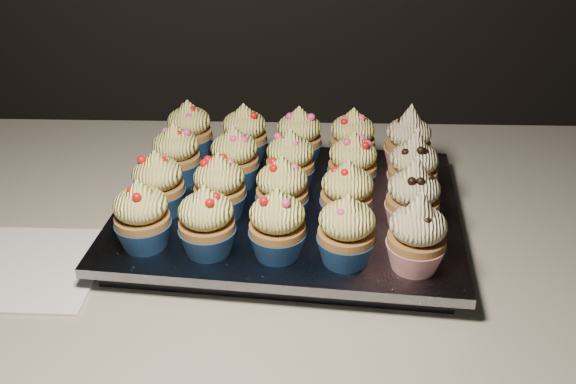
% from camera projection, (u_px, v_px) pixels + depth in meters
% --- Properties ---
extents(worktop, '(2.44, 0.64, 0.04)m').
position_uv_depth(worktop, '(360.00, 230.00, 0.85)').
color(worktop, beige).
rests_on(worktop, cabinet).
extents(napkin, '(0.16, 0.16, 0.00)m').
position_uv_depth(napkin, '(32.00, 268.00, 0.74)').
color(napkin, white).
rests_on(napkin, worktop).
extents(baking_tray, '(0.41, 0.33, 0.02)m').
position_uv_depth(baking_tray, '(288.00, 218.00, 0.81)').
color(baking_tray, black).
rests_on(baking_tray, worktop).
extents(foil_lining, '(0.45, 0.36, 0.01)m').
position_uv_depth(foil_lining, '(288.00, 207.00, 0.81)').
color(foil_lining, silver).
rests_on(foil_lining, baking_tray).
extents(cupcake_0, '(0.06, 0.06, 0.08)m').
position_uv_depth(cupcake_0, '(142.00, 217.00, 0.70)').
color(cupcake_0, navy).
rests_on(cupcake_0, foil_lining).
extents(cupcake_1, '(0.06, 0.06, 0.08)m').
position_uv_depth(cupcake_1, '(207.00, 223.00, 0.69)').
color(cupcake_1, navy).
rests_on(cupcake_1, foil_lining).
extents(cupcake_2, '(0.06, 0.06, 0.08)m').
position_uv_depth(cupcake_2, '(277.00, 226.00, 0.69)').
color(cupcake_2, navy).
rests_on(cupcake_2, foil_lining).
extents(cupcake_3, '(0.06, 0.06, 0.08)m').
position_uv_depth(cupcake_3, '(346.00, 232.00, 0.68)').
color(cupcake_3, navy).
rests_on(cupcake_3, foil_lining).
extents(cupcake_4, '(0.06, 0.06, 0.10)m').
position_uv_depth(cupcake_4, '(417.00, 236.00, 0.67)').
color(cupcake_4, '#A71721').
rests_on(cupcake_4, foil_lining).
extents(cupcake_5, '(0.06, 0.06, 0.08)m').
position_uv_depth(cupcake_5, '(158.00, 185.00, 0.77)').
color(cupcake_5, navy).
rests_on(cupcake_5, foil_lining).
extents(cupcake_6, '(0.06, 0.06, 0.08)m').
position_uv_depth(cupcake_6, '(220.00, 188.00, 0.76)').
color(cupcake_6, navy).
rests_on(cupcake_6, foil_lining).
extents(cupcake_7, '(0.06, 0.06, 0.08)m').
position_uv_depth(cupcake_7, '(282.00, 191.00, 0.75)').
color(cupcake_7, navy).
rests_on(cupcake_7, foil_lining).
extents(cupcake_8, '(0.06, 0.06, 0.08)m').
position_uv_depth(cupcake_8, '(347.00, 195.00, 0.74)').
color(cupcake_8, navy).
rests_on(cupcake_8, foil_lining).
extents(cupcake_9, '(0.06, 0.06, 0.10)m').
position_uv_depth(cupcake_9, '(413.00, 198.00, 0.74)').
color(cupcake_9, '#A71721').
rests_on(cupcake_9, foil_lining).
extents(cupcake_10, '(0.06, 0.06, 0.08)m').
position_uv_depth(cupcake_10, '(176.00, 155.00, 0.83)').
color(cupcake_10, navy).
rests_on(cupcake_10, foil_lining).
extents(cupcake_11, '(0.06, 0.06, 0.08)m').
position_uv_depth(cupcake_11, '(235.00, 159.00, 0.83)').
color(cupcake_11, navy).
rests_on(cupcake_11, foil_lining).
extents(cupcake_12, '(0.06, 0.06, 0.08)m').
position_uv_depth(cupcake_12, '(290.00, 162.00, 0.82)').
color(cupcake_12, navy).
rests_on(cupcake_12, foil_lining).
extents(cupcake_13, '(0.06, 0.06, 0.08)m').
position_uv_depth(cupcake_13, '(352.00, 165.00, 0.81)').
color(cupcake_13, navy).
rests_on(cupcake_13, foil_lining).
extents(cupcake_14, '(0.06, 0.06, 0.10)m').
position_uv_depth(cupcake_14, '(413.00, 168.00, 0.80)').
color(cupcake_14, '#A71721').
rests_on(cupcake_14, foil_lining).
extents(cupcake_15, '(0.06, 0.06, 0.08)m').
position_uv_depth(cupcake_15, '(190.00, 131.00, 0.90)').
color(cupcake_15, navy).
rests_on(cupcake_15, foil_lining).
extents(cupcake_16, '(0.06, 0.06, 0.08)m').
position_uv_depth(cupcake_16, '(245.00, 135.00, 0.89)').
color(cupcake_16, navy).
rests_on(cupcake_16, foil_lining).
extents(cupcake_17, '(0.06, 0.06, 0.08)m').
position_uv_depth(cupcake_17, '(299.00, 138.00, 0.88)').
color(cupcake_17, navy).
rests_on(cupcake_17, foil_lining).
extents(cupcake_18, '(0.06, 0.06, 0.08)m').
position_uv_depth(cupcake_18, '(352.00, 139.00, 0.87)').
color(cupcake_18, navy).
rests_on(cupcake_18, foil_lining).
extents(cupcake_19, '(0.06, 0.06, 0.10)m').
position_uv_depth(cupcake_19, '(408.00, 142.00, 0.86)').
color(cupcake_19, '#A71721').
rests_on(cupcake_19, foil_lining).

